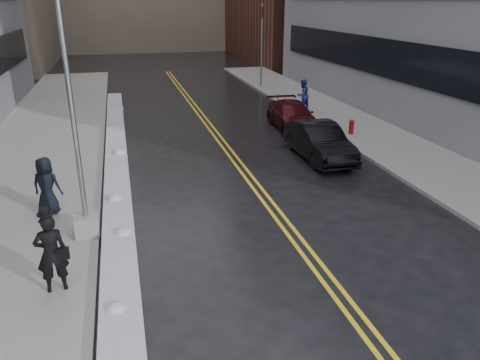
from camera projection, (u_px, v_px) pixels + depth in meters
ground at (215, 259)px, 12.43m from camera, size 160.00×160.00×0.00m
sidewalk_west at (38, 158)px, 20.10m from camera, size 5.50×50.00×0.15m
sidewalk_east at (369, 134)px, 23.74m from camera, size 4.00×50.00×0.15m
lane_line_left at (222, 146)px, 22.00m from camera, size 0.12×50.00×0.01m
lane_line_right at (228, 145)px, 22.07m from camera, size 0.12×50.00×0.01m
snow_ridge at (117, 165)px, 19.02m from camera, size 0.90×30.00×0.34m
lamppost at (78, 156)px, 12.55m from camera, size 0.65×0.65×7.62m
fire_hydrant at (351, 126)px, 23.34m from camera, size 0.26×0.26×0.73m
traffic_signal at (262, 43)px, 34.84m from camera, size 0.16×0.20×6.00m
pedestrian_fedora at (51, 253)px, 10.53m from camera, size 0.76×0.56×1.92m
pedestrian_c at (47, 186)px, 14.47m from camera, size 1.04×0.85×1.83m
pedestrian_east at (303, 95)px, 28.03m from camera, size 1.14×1.06×1.87m
car_black at (319, 141)px, 20.03m from camera, size 1.65×4.67×1.53m
car_maroon at (293, 116)px, 24.75m from camera, size 2.20×4.89×1.39m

